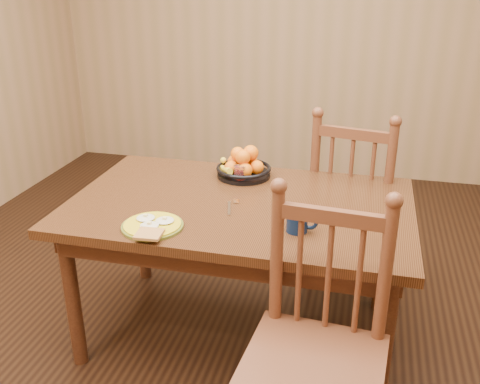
% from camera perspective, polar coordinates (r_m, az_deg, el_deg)
% --- Properties ---
extents(room, '(4.52, 5.02, 2.72)m').
position_cam_1_polar(room, '(2.34, 0.00, 12.49)').
color(room, black).
rests_on(room, ground).
extents(dining_table, '(1.60, 1.00, 0.75)m').
position_cam_1_polar(dining_table, '(2.56, 0.00, -2.79)').
color(dining_table, black).
rests_on(dining_table, ground).
extents(chair_far, '(0.57, 0.55, 1.07)m').
position_cam_1_polar(chair_far, '(3.12, 12.11, -1.27)').
color(chair_far, '#522A18').
rests_on(chair_far, ground).
extents(chair_near, '(0.52, 0.50, 1.06)m').
position_cam_1_polar(chair_near, '(1.99, 8.15, -16.52)').
color(chair_near, '#522A18').
rests_on(chair_near, ground).
extents(breakfast_plate, '(0.26, 0.29, 0.04)m').
position_cam_1_polar(breakfast_plate, '(2.30, -9.33, -3.54)').
color(breakfast_plate, '#59601E').
rests_on(breakfast_plate, dining_table).
extents(fork, '(0.05, 0.18, 0.00)m').
position_cam_1_polar(fork, '(2.47, -0.91, -1.47)').
color(fork, silver).
rests_on(fork, dining_table).
extents(spoon, '(0.04, 0.16, 0.01)m').
position_cam_1_polar(spoon, '(2.31, -8.64, -3.50)').
color(spoon, silver).
rests_on(spoon, dining_table).
extents(coffee_mug, '(0.13, 0.09, 0.10)m').
position_cam_1_polar(coffee_mug, '(2.24, 6.24, -3.01)').
color(coffee_mug, black).
rests_on(coffee_mug, dining_table).
extents(juice_glass, '(0.06, 0.06, 0.09)m').
position_cam_1_polar(juice_glass, '(2.73, -0.03, 1.84)').
color(juice_glass, silver).
rests_on(juice_glass, dining_table).
extents(fruit_bowl, '(0.29, 0.29, 0.17)m').
position_cam_1_polar(fruit_bowl, '(2.81, 0.35, 2.76)').
color(fruit_bowl, black).
rests_on(fruit_bowl, dining_table).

